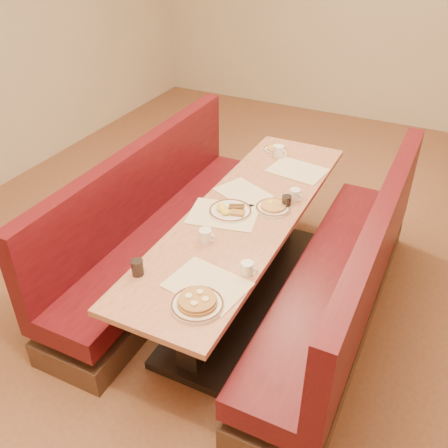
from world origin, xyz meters
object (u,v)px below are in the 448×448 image
at_px(pancake_plate, 197,303).
at_px(soda_tumbler_mid, 287,202).
at_px(soda_tumbler_near, 137,268).
at_px(coffee_mug_d, 279,151).
at_px(coffee_mug_b, 206,236).
at_px(diner_table, 244,255).
at_px(booth_right, 343,286).
at_px(coffee_mug_a, 248,268).
at_px(eggs_plate, 230,210).
at_px(booth_left, 159,232).
at_px(coffee_mug_c, 295,195).

relative_size(pancake_plate, soda_tumbler_mid, 3.19).
height_order(pancake_plate, soda_tumbler_near, soda_tumbler_near).
bearing_deg(coffee_mug_d, coffee_mug_b, -73.20).
xyz_separation_m(diner_table, soda_tumbler_near, (-0.28, -0.88, 0.42)).
height_order(booth_right, coffee_mug_a, booth_right).
height_order(coffee_mug_d, soda_tumbler_mid, coffee_mug_d).
height_order(pancake_plate, eggs_plate, pancake_plate).
xyz_separation_m(diner_table, booth_left, (-0.73, 0.00, -0.01)).
xyz_separation_m(booth_left, coffee_mug_c, (0.98, 0.30, 0.43)).
bearing_deg(pancake_plate, coffee_mug_a, 70.09).
bearing_deg(coffee_mug_b, coffee_mug_a, -25.47).
bearing_deg(coffee_mug_b, eggs_plate, 92.37).
height_order(booth_left, coffee_mug_c, booth_left).
height_order(booth_right, eggs_plate, booth_right).
height_order(booth_right, soda_tumbler_near, booth_right).
distance_m(pancake_plate, coffee_mug_c, 1.27).
relative_size(coffee_mug_a, coffee_mug_c, 0.98).
relative_size(diner_table, pancake_plate, 8.67).
bearing_deg(coffee_mug_b, soda_tumbler_mid, 63.35).
bearing_deg(coffee_mug_b, diner_table, 79.77).
xyz_separation_m(diner_table, booth_right, (0.73, 0.00, -0.01)).
bearing_deg(booth_right, coffee_mug_b, -152.33).
bearing_deg(soda_tumbler_mid, soda_tumbler_near, -115.65).
height_order(diner_table, booth_left, booth_left).
xyz_separation_m(diner_table, pancake_plate, (0.15, -0.97, 0.40)).
relative_size(coffee_mug_a, coffee_mug_b, 0.93).
height_order(coffee_mug_a, soda_tumbler_mid, soda_tumbler_mid).
relative_size(pancake_plate, coffee_mug_c, 2.69).
xyz_separation_m(coffee_mug_b, soda_tumbler_mid, (0.31, 0.61, 0.00)).
bearing_deg(soda_tumbler_mid, coffee_mug_d, 114.65).
height_order(booth_left, coffee_mug_d, booth_left).
height_order(booth_right, coffee_mug_b, booth_right).
bearing_deg(booth_left, eggs_plate, -5.03).
relative_size(booth_left, coffee_mug_b, 22.20).
bearing_deg(pancake_plate, soda_tumbler_near, 169.11).
height_order(booth_left, booth_right, same).
bearing_deg(coffee_mug_d, eggs_plate, -73.54).
distance_m(coffee_mug_a, coffee_mug_c, 0.91).
distance_m(coffee_mug_a, coffee_mug_b, 0.41).
bearing_deg(soda_tumbler_mid, coffee_mug_a, -86.12).
bearing_deg(booth_left, diner_table, 0.00).
bearing_deg(coffee_mug_a, soda_tumbler_mid, 101.10).
distance_m(booth_left, coffee_mug_a, 1.26).
height_order(diner_table, coffee_mug_c, coffee_mug_c).
xyz_separation_m(booth_left, booth_right, (1.46, 0.00, 0.00)).
height_order(coffee_mug_a, coffee_mug_b, coffee_mug_b).
distance_m(booth_right, coffee_mug_b, 1.02).
distance_m(booth_left, booth_right, 1.46).
distance_m(booth_right, coffee_mug_d, 1.31).
distance_m(coffee_mug_c, soda_tumbler_near, 1.30).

